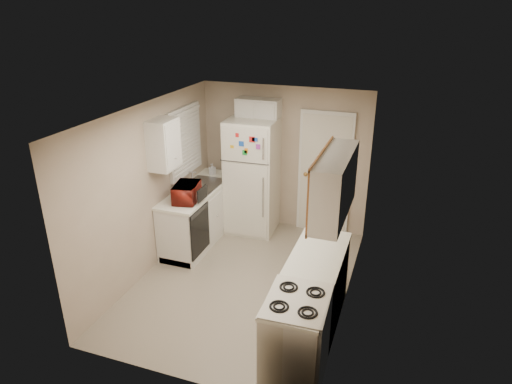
% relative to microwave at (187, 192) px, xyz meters
% --- Properties ---
extents(floor, '(3.80, 3.80, 0.00)m').
position_rel_microwave_xyz_m(floor, '(1.04, -0.41, -1.05)').
color(floor, '#ADA089').
rests_on(floor, ground).
extents(ceiling, '(3.80, 3.80, 0.00)m').
position_rel_microwave_xyz_m(ceiling, '(1.04, -0.41, 1.35)').
color(ceiling, white).
rests_on(ceiling, floor).
extents(wall_left, '(3.80, 3.80, 0.00)m').
position_rel_microwave_xyz_m(wall_left, '(-0.36, -0.41, 0.15)').
color(wall_left, tan).
rests_on(wall_left, floor).
extents(wall_right, '(3.80, 3.80, 0.00)m').
position_rel_microwave_xyz_m(wall_right, '(2.44, -0.41, 0.15)').
color(wall_right, tan).
rests_on(wall_right, floor).
extents(wall_back, '(2.80, 2.80, 0.00)m').
position_rel_microwave_xyz_m(wall_back, '(1.04, 1.49, 0.15)').
color(wall_back, tan).
rests_on(wall_back, floor).
extents(wall_front, '(2.80, 2.80, 0.00)m').
position_rel_microwave_xyz_m(wall_front, '(1.04, -2.31, 0.15)').
color(wall_front, tan).
rests_on(wall_front, floor).
extents(left_counter, '(0.60, 1.80, 0.90)m').
position_rel_microwave_xyz_m(left_counter, '(-0.06, 0.49, -0.60)').
color(left_counter, silver).
rests_on(left_counter, floor).
extents(dishwasher, '(0.03, 0.58, 0.72)m').
position_rel_microwave_xyz_m(dishwasher, '(0.23, -0.11, -0.56)').
color(dishwasher, black).
rests_on(dishwasher, floor).
extents(sink, '(0.54, 0.74, 0.16)m').
position_rel_microwave_xyz_m(sink, '(-0.06, 0.64, -0.19)').
color(sink, gray).
rests_on(sink, left_counter).
extents(microwave, '(0.52, 0.36, 0.32)m').
position_rel_microwave_xyz_m(microwave, '(0.00, 0.00, 0.00)').
color(microwave, maroon).
rests_on(microwave, left_counter).
extents(soap_bottle, '(0.12, 0.12, 0.19)m').
position_rel_microwave_xyz_m(soap_bottle, '(-0.11, 1.14, -0.05)').
color(soap_bottle, white).
rests_on(soap_bottle, left_counter).
extents(window_blinds, '(0.10, 0.98, 1.08)m').
position_rel_microwave_xyz_m(window_blinds, '(-0.32, 0.64, 0.55)').
color(window_blinds, silver).
rests_on(window_blinds, wall_left).
extents(upper_cabinet_left, '(0.30, 0.45, 0.70)m').
position_rel_microwave_xyz_m(upper_cabinet_left, '(-0.21, -0.19, 0.75)').
color(upper_cabinet_left, silver).
rests_on(upper_cabinet_left, wall_left).
extents(refrigerator, '(0.81, 0.79, 1.91)m').
position_rel_microwave_xyz_m(refrigerator, '(0.61, 1.16, -0.09)').
color(refrigerator, silver).
rests_on(refrigerator, floor).
extents(cabinet_over_fridge, '(0.70, 0.30, 0.40)m').
position_rel_microwave_xyz_m(cabinet_over_fridge, '(0.64, 1.34, 0.95)').
color(cabinet_over_fridge, silver).
rests_on(cabinet_over_fridge, wall_back).
extents(interior_door, '(0.86, 0.06, 2.08)m').
position_rel_microwave_xyz_m(interior_door, '(1.74, 1.45, -0.03)').
color(interior_door, silver).
rests_on(interior_door, floor).
extents(right_counter, '(0.60, 2.00, 0.90)m').
position_rel_microwave_xyz_m(right_counter, '(2.14, -1.21, -0.60)').
color(right_counter, silver).
rests_on(right_counter, floor).
extents(stove, '(0.64, 0.78, 0.92)m').
position_rel_microwave_xyz_m(stove, '(2.15, -1.82, -0.59)').
color(stove, silver).
rests_on(stove, floor).
extents(upper_cabinet_right, '(0.30, 1.20, 0.70)m').
position_rel_microwave_xyz_m(upper_cabinet_right, '(2.29, -0.91, 0.75)').
color(upper_cabinet_right, silver).
rests_on(upper_cabinet_right, wall_right).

